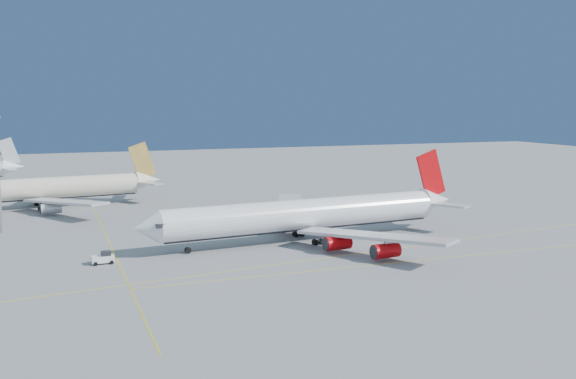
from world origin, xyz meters
The scene contains 5 objects.
ground centered at (0.00, 0.00, 0.00)m, with size 500.00×500.00×0.00m, color slate.
taxiway_lines centered at (-14.71, 6.34, 0.01)m, with size 118.86×140.00×0.02m.
airliner_virgin centered at (-3.15, 7.22, 5.08)m, with size 68.32×61.10×16.85m.
airliner_etihad centered at (-52.11, 66.50, 4.90)m, with size 61.75×56.68×16.11m.
pushback_tug centered at (-42.38, 2.57, 0.96)m, with size 3.79×2.47×2.06m.
Camera 1 is at (-50.11, -105.57, 26.71)m, focal length 40.00 mm.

